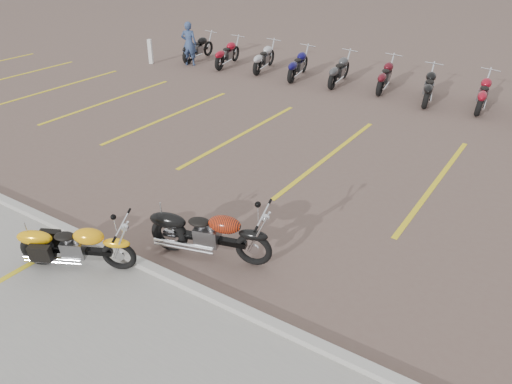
{
  "coord_description": "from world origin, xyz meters",
  "views": [
    {
      "loc": [
        4.86,
        -6.71,
        5.25
      ],
      "look_at": [
        0.27,
        0.21,
        0.75
      ],
      "focal_mm": 35.0,
      "sensor_mm": 36.0,
      "label": 1
    }
  ],
  "objects_px": {
    "yellow_cruiser": "(75,246)",
    "flame_cruiser": "(208,235)",
    "person_a": "(189,44)"
  },
  "relations": [
    {
      "from": "flame_cruiser",
      "to": "yellow_cruiser",
      "type": "bearing_deg",
      "value": -155.3
    },
    {
      "from": "yellow_cruiser",
      "to": "person_a",
      "type": "height_order",
      "value": "person_a"
    },
    {
      "from": "flame_cruiser",
      "to": "person_a",
      "type": "bearing_deg",
      "value": 115.31
    },
    {
      "from": "yellow_cruiser",
      "to": "person_a",
      "type": "bearing_deg",
      "value": 95.27
    },
    {
      "from": "flame_cruiser",
      "to": "person_a",
      "type": "relative_size",
      "value": 1.25
    },
    {
      "from": "yellow_cruiser",
      "to": "flame_cruiser",
      "type": "bearing_deg",
      "value": 13.97
    },
    {
      "from": "flame_cruiser",
      "to": "person_a",
      "type": "height_order",
      "value": "person_a"
    },
    {
      "from": "yellow_cruiser",
      "to": "person_a",
      "type": "distance_m",
      "value": 13.85
    },
    {
      "from": "yellow_cruiser",
      "to": "flame_cruiser",
      "type": "distance_m",
      "value": 2.24
    },
    {
      "from": "yellow_cruiser",
      "to": "flame_cruiser",
      "type": "xyz_separation_m",
      "value": [
        1.69,
        1.47,
        0.04
      ]
    }
  ]
}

